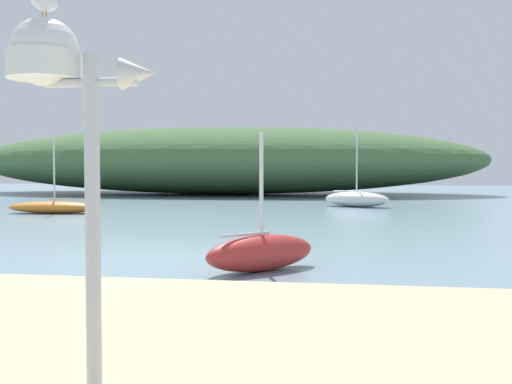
{
  "coord_description": "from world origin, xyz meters",
  "views": [
    {
      "loc": [
        4.64,
        -12.73,
        1.99
      ],
      "look_at": [
        1.81,
        5.36,
        1.27
      ],
      "focal_mm": 41.46,
      "sensor_mm": 36.0,
      "label": 1
    }
  ],
  "objects_px": {
    "mast_structure": "(57,80)",
    "sailboat_mid_channel": "(55,207)",
    "sailboat_outer_mooring": "(357,199)",
    "sailboat_east_reach": "(261,252)"
  },
  "relations": [
    {
      "from": "mast_structure",
      "to": "sailboat_outer_mooring",
      "type": "xyz_separation_m",
      "value": [
        2.7,
        26.78,
        -2.27
      ]
    },
    {
      "from": "mast_structure",
      "to": "sailboat_east_reach",
      "type": "distance_m",
      "value": 7.37
    },
    {
      "from": "mast_structure",
      "to": "sailboat_outer_mooring",
      "type": "bearing_deg",
      "value": 84.25
    },
    {
      "from": "sailboat_mid_channel",
      "to": "sailboat_outer_mooring",
      "type": "relative_size",
      "value": 0.99
    },
    {
      "from": "mast_structure",
      "to": "sailboat_mid_channel",
      "type": "bearing_deg",
      "value": 117.85
    },
    {
      "from": "sailboat_east_reach",
      "to": "sailboat_outer_mooring",
      "type": "bearing_deg",
      "value": 83.95
    },
    {
      "from": "sailboat_outer_mooring",
      "to": "mast_structure",
      "type": "bearing_deg",
      "value": -95.75
    },
    {
      "from": "sailboat_mid_channel",
      "to": "sailboat_outer_mooring",
      "type": "xyz_separation_m",
      "value": [
        13.37,
        6.57,
        0.12
      ]
    },
    {
      "from": "mast_structure",
      "to": "sailboat_outer_mooring",
      "type": "distance_m",
      "value": 27.01
    },
    {
      "from": "sailboat_outer_mooring",
      "to": "sailboat_east_reach",
      "type": "bearing_deg",
      "value": -96.05
    }
  ]
}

